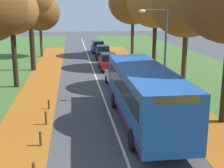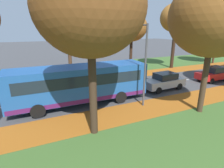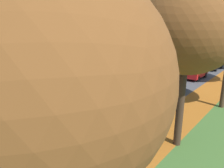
# 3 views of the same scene
# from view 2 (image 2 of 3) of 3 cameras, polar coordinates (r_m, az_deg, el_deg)

# --- Properties ---
(grass_verge_left) EXTENTS (12.00, 90.00, 0.01)m
(grass_verge_left) POSITION_cam_2_polar(r_m,az_deg,el_deg) (27.69, 5.68, 5.65)
(grass_verge_left) COLOR #3D6028
(grass_verge_left) RESTS_ON ground
(leaf_litter_left) EXTENTS (2.80, 60.00, 0.00)m
(leaf_litter_left) POSITION_cam_2_polar(r_m,az_deg,el_deg) (21.11, -2.36, 2.02)
(leaf_litter_left) COLOR #9E5619
(leaf_litter_left) RESTS_ON grass_verge_left
(leaf_litter_right) EXTENTS (2.80, 60.00, 0.00)m
(leaf_litter_right) POSITION_cam_2_polar(r_m,az_deg,el_deg) (13.50, 12.47, -7.54)
(leaf_litter_right) COLOR #9E5619
(leaf_litter_right) RESTS_ON grass_verge_right
(road_centre_line) EXTENTS (0.12, 80.00, 0.01)m
(road_centre_line) POSITION_cam_2_polar(r_m,az_deg,el_deg) (20.47, 18.47, 0.60)
(road_centre_line) COLOR silver
(road_centre_line) RESTS_ON ground
(tree_left_near) EXTENTS (4.34, 4.34, 8.22)m
(tree_left_near) POSITION_cam_2_polar(r_m,az_deg,el_deg) (21.01, -14.35, 18.59)
(tree_left_near) COLOR #422D1E
(tree_left_near) RESTS_ON ground
(tree_left_mid) EXTENTS (4.04, 4.04, 7.69)m
(tree_left_mid) POSITION_cam_2_polar(r_m,az_deg,el_deg) (24.07, 6.45, 17.84)
(tree_left_mid) COLOR black
(tree_left_mid) RESTS_ON ground
(tree_left_far) EXTENTS (4.50, 4.50, 9.21)m
(tree_left_far) POSITION_cam_2_polar(r_m,az_deg,el_deg) (27.82, 20.25, 19.51)
(tree_left_far) COLOR black
(tree_left_far) RESTS_ON ground
(tree_left_distant) EXTENTS (5.09, 5.09, 7.85)m
(tree_left_distant) POSITION_cam_2_polar(r_m,az_deg,el_deg) (34.72, 31.40, 14.88)
(tree_left_distant) COLOR #422D1E
(tree_left_distant) RESTS_ON ground
(tree_right_near) EXTENTS (5.24, 5.24, 8.94)m
(tree_right_near) POSITION_cam_2_polar(r_m,az_deg,el_deg) (8.82, -7.21, 23.45)
(tree_right_near) COLOR #382619
(tree_right_near) RESTS_ON ground
(tree_right_mid) EXTENTS (5.54, 5.54, 8.85)m
(tree_right_mid) POSITION_cam_2_polar(r_m,az_deg,el_deg) (13.02, 30.53, 18.37)
(tree_right_mid) COLOR #422D1E
(tree_right_mid) RESTS_ON ground
(bollard_third) EXTENTS (0.12, 0.12, 0.56)m
(bollard_third) POSITION_cam_2_polar(r_m,az_deg,el_deg) (18.78, -28.82, -1.30)
(bollard_third) COLOR #4C3823
(bollard_third) RESTS_ON ground
(bollard_fourth) EXTENTS (0.12, 0.12, 0.69)m
(bollard_fourth) POSITION_cam_2_polar(r_m,az_deg,el_deg) (18.67, -20.75, -0.13)
(bollard_fourth) COLOR #4C3823
(bollard_fourth) RESTS_ON ground
(bollard_fifth) EXTENTS (0.12, 0.12, 0.73)m
(bollard_fifth) POSITION_cam_2_polar(r_m,az_deg,el_deg) (18.93, -12.73, 0.90)
(bollard_fifth) COLOR #4C3823
(bollard_fifth) RESTS_ON ground
(bollard_sixth) EXTENTS (0.12, 0.12, 0.60)m
(bollard_sixth) POSITION_cam_2_polar(r_m,az_deg,el_deg) (19.63, -5.11, 1.65)
(bollard_sixth) COLOR #4C3823
(bollard_sixth) RESTS_ON ground
(streetlamp_right) EXTENTS (1.89, 0.28, 6.00)m
(streetlamp_right) POSITION_cam_2_polar(r_m,az_deg,el_deg) (13.01, 10.13, 8.87)
(streetlamp_right) COLOR #47474C
(streetlamp_right) RESTS_ON ground
(bus) EXTENTS (2.70, 10.41, 2.98)m
(bus) POSITION_cam_2_polar(r_m,az_deg,el_deg) (13.61, -10.32, 0.44)
(bus) COLOR #1E5199
(bus) RESTS_ON ground
(car_silver_lead) EXTENTS (1.93, 4.27, 1.62)m
(car_silver_lead) POSITION_cam_2_polar(r_m,az_deg,el_deg) (17.66, 16.62, 0.90)
(car_silver_lead) COLOR #B7BABF
(car_silver_lead) RESTS_ON ground
(car_red_following) EXTENTS (1.79, 4.20, 1.62)m
(car_red_following) POSITION_cam_2_polar(r_m,az_deg,el_deg) (22.89, 30.39, 2.90)
(car_red_following) COLOR #B21919
(car_red_following) RESTS_ON ground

